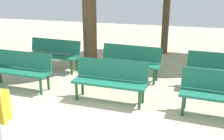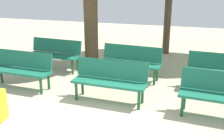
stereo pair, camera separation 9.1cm
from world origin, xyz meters
name	(u,v)px [view 1 (the left image)]	position (x,y,z in m)	size (l,w,h in m)	color
ground_plane	(78,138)	(0.00, 0.00, 0.00)	(24.00, 24.00, 0.00)	#BCAD8E
bench_r0_c0	(20,68)	(-2.21, 1.70, 0.50)	(1.62, 0.55, 0.87)	#19664C
bench_r0_c1	(110,79)	(0.09, 1.59, 0.50)	(1.62, 0.54, 0.87)	#19664C
bench_r0_c2	(224,92)	(2.35, 1.48, 0.50)	(1.63, 0.60, 0.87)	#19664C
bench_r1_c0	(54,53)	(-2.10, 3.18, 0.50)	(1.63, 0.59, 0.87)	#19664C
bench_r1_c1	(130,60)	(0.20, 3.05, 0.50)	(1.63, 0.61, 0.87)	#19664C
bench_r1_c2	(222,70)	(2.43, 2.89, 0.50)	(1.63, 0.58, 0.87)	#19664C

